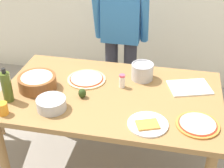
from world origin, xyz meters
TOP-DOWN VIEW (x-y plane):
  - ground at (0.00, 0.00)m, footprint 8.00×8.00m
  - dining_table at (0.00, 0.00)m, footprint 1.60×0.96m
  - person_cook at (-0.06, 0.76)m, footprint 0.49×0.25m
  - pizza_raw_on_board at (-0.22, 0.15)m, footprint 0.30×0.30m
  - pizza_cooked_on_tray at (0.62, -0.25)m, footprint 0.28×0.28m
  - plate_with_slice at (0.31, -0.31)m, footprint 0.26×0.26m
  - popcorn_bowl at (-0.55, -0.04)m, footprint 0.28×0.28m
  - mixing_bowl_steel at (-0.35, -0.27)m, footprint 0.20×0.20m
  - olive_oil_bottle at (-0.68, -0.24)m, footprint 0.07×0.07m
  - steel_pot at (0.20, 0.26)m, footprint 0.17×0.17m
  - cup_orange at (-0.64, -0.39)m, footprint 0.07×0.07m
  - salt_shaker at (0.07, 0.10)m, footprint 0.04×0.04m
  - cutting_board_white at (0.56, 0.19)m, footprint 0.35×0.30m
  - avocado at (-0.19, -0.09)m, footprint 0.06×0.06m

SIDE VIEW (x-z plane):
  - ground at x=0.00m, z-range 0.00..0.00m
  - dining_table at x=0.00m, z-range 0.29..1.05m
  - cutting_board_white at x=0.56m, z-range 0.76..0.77m
  - plate_with_slice at x=0.31m, z-range 0.76..0.78m
  - pizza_cooked_on_tray at x=0.62m, z-range 0.76..0.78m
  - pizza_raw_on_board at x=-0.22m, z-range 0.76..0.78m
  - avocado at x=-0.19m, z-range 0.76..0.83m
  - mixing_bowl_steel at x=-0.35m, z-range 0.76..0.84m
  - cup_orange at x=-0.64m, z-range 0.76..0.84m
  - salt_shaker at x=0.07m, z-range 0.76..0.87m
  - popcorn_bowl at x=-0.55m, z-range 0.76..0.88m
  - steel_pot at x=0.20m, z-range 0.76..0.89m
  - olive_oil_bottle at x=-0.68m, z-range 0.75..1.00m
  - person_cook at x=-0.06m, z-range 0.13..1.75m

